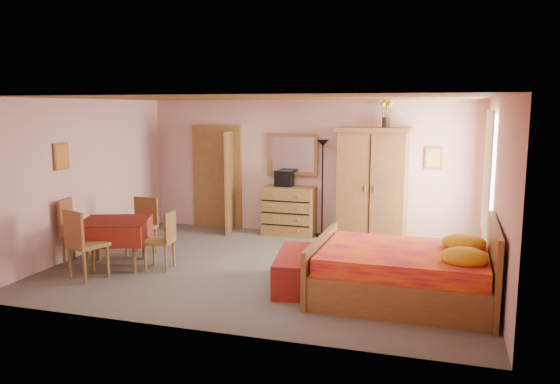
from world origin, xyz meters
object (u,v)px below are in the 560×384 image
(stereo, at_px, (284,178))
(chest_of_drawers, at_px, (289,211))
(bed, at_px, (403,258))
(chair_east, at_px, (159,240))
(dining_table, at_px, (115,243))
(chair_west, at_px, (79,231))
(chair_south, at_px, (88,244))
(floor_lamp, at_px, (322,188))
(wall_mirror, at_px, (292,154))
(sunflower_vase, at_px, (386,113))
(wardrobe, at_px, (372,185))
(bench, at_px, (296,270))
(chair_north, at_px, (141,227))

(stereo, bearing_deg, chest_of_drawers, -17.00)
(bed, relative_size, chair_east, 2.57)
(dining_table, bearing_deg, chair_west, 178.21)
(chair_south, bearing_deg, floor_lamp, 74.39)
(floor_lamp, relative_size, dining_table, 1.86)
(wall_mirror, bearing_deg, bed, -51.79)
(sunflower_vase, bearing_deg, chair_east, -137.87)
(wardrobe, distance_m, sunflower_vase, 1.32)
(dining_table, bearing_deg, bed, -2.11)
(wall_mirror, relative_size, wardrobe, 0.49)
(chair_south, bearing_deg, bench, 31.99)
(sunflower_vase, xyz_separation_m, chair_south, (-3.85, -3.50, -1.84))
(chair_south, height_order, chair_west, chair_west)
(wall_mirror, relative_size, sunflower_vase, 2.02)
(wall_mirror, distance_m, wardrobe, 1.69)
(chest_of_drawers, height_order, sunflower_vase, sunflower_vase)
(wall_mirror, xyz_separation_m, stereo, (-0.11, -0.18, -0.45))
(sunflower_vase, xyz_separation_m, chair_west, (-4.48, -2.85, -1.84))
(chest_of_drawers, height_order, dining_table, chest_of_drawers)
(sunflower_vase, xyz_separation_m, bed, (0.59, -3.04, -1.83))
(sunflower_vase, height_order, bed, sunflower_vase)
(wall_mirror, height_order, chair_north, wall_mirror)
(chair_north, bearing_deg, bench, 164.29)
(bed, bearing_deg, bench, 177.93)
(chair_south, bearing_deg, wall_mirror, 82.67)
(bed, height_order, chair_east, bed)
(chest_of_drawers, relative_size, dining_table, 1.00)
(dining_table, distance_m, chair_west, 0.68)
(wardrobe, xyz_separation_m, dining_table, (-3.60, -2.82, -0.69))
(chair_north, bearing_deg, chair_east, 137.54)
(wall_mirror, bearing_deg, chair_north, -128.52)
(bed, height_order, chair_south, bed)
(bed, bearing_deg, chair_east, 177.23)
(floor_lamp, height_order, chair_south, floor_lamp)
(chair_north, xyz_separation_m, chair_east, (0.70, -0.62, -0.03))
(chair_west, bearing_deg, chair_east, 77.63)
(wardrobe, relative_size, sunflower_vase, 4.14)
(sunflower_vase, bearing_deg, wall_mirror, 174.26)
(bench, relative_size, chair_east, 1.55)
(chest_of_drawers, relative_size, floor_lamp, 0.54)
(chair_north, bearing_deg, sunflower_vase, -150.76)
(sunflower_vase, distance_m, chair_east, 4.58)
(chair_north, height_order, chair_west, chair_west)
(wall_mirror, distance_m, chair_east, 3.42)
(chair_south, relative_size, chair_north, 1.07)
(stereo, relative_size, sunflower_vase, 0.65)
(chair_west, bearing_deg, wall_mirror, 123.85)
(bed, relative_size, dining_table, 2.30)
(chair_north, bearing_deg, wardrobe, -149.95)
(wall_mirror, xyz_separation_m, dining_table, (-2.00, -3.06, -1.18))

